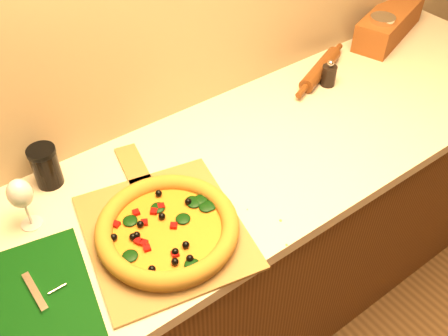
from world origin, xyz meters
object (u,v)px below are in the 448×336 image
(coffee_canister, at_px, (380,32))
(dark_jar, at_px, (46,166))
(wine_glass, at_px, (20,195))
(pizza, at_px, (168,229))
(pizza_peel, at_px, (162,226))
(cutting_board, at_px, (31,311))
(pepper_grinder, at_px, (329,75))
(rolling_pin, at_px, (320,69))

(coffee_canister, distance_m, dark_jar, 1.39)
(coffee_canister, relative_size, wine_glass, 0.84)
(pizza, bearing_deg, coffee_canister, 15.72)
(pizza_peel, bearing_deg, cutting_board, -162.17)
(pizza_peel, relative_size, cutting_board, 1.42)
(cutting_board, distance_m, dark_jar, 0.44)
(pepper_grinder, xyz_separation_m, dark_jar, (-1.03, 0.11, 0.02))
(pepper_grinder, bearing_deg, cutting_board, -167.59)
(cutting_board, height_order, pepper_grinder, pepper_grinder)
(pizza, bearing_deg, pepper_grinder, 17.35)
(coffee_canister, bearing_deg, wine_glass, -176.87)
(pizza_peel, height_order, wine_glass, wine_glass)
(cutting_board, xyz_separation_m, pepper_grinder, (1.24, 0.27, 0.04))
(pizza_peel, height_order, pizza, pizza)
(coffee_canister, bearing_deg, pizza, -164.28)
(pizza, height_order, coffee_canister, coffee_canister)
(pizza, xyz_separation_m, dark_jar, (-0.17, 0.38, 0.03))
(coffee_canister, distance_m, wine_glass, 1.49)
(cutting_board, bearing_deg, pizza_peel, 17.09)
(pepper_grinder, xyz_separation_m, wine_glass, (-1.14, -0.01, 0.07))
(coffee_canister, bearing_deg, cutting_board, -167.76)
(wine_glass, bearing_deg, pepper_grinder, 0.42)
(pizza, relative_size, pepper_grinder, 3.69)
(cutting_board, bearing_deg, dark_jar, 73.03)
(pizza_peel, xyz_separation_m, pepper_grinder, (0.85, 0.23, 0.04))
(pizza, bearing_deg, rolling_pin, 20.57)
(cutting_board, xyz_separation_m, wine_glass, (0.10, 0.26, 0.11))
(pizza_peel, bearing_deg, rolling_pin, 30.08)
(rolling_pin, bearing_deg, pizza, -159.43)
(cutting_board, distance_m, rolling_pin, 1.30)
(pizza_peel, height_order, pepper_grinder, pepper_grinder)
(dark_jar, bearing_deg, coffee_canister, -1.69)
(cutting_board, xyz_separation_m, rolling_pin, (1.26, 0.33, 0.02))
(pepper_grinder, bearing_deg, rolling_pin, 71.58)
(coffee_canister, bearing_deg, pepper_grinder, -168.33)
(pepper_grinder, bearing_deg, coffee_canister, 11.67)
(rolling_pin, bearing_deg, pepper_grinder, -108.42)
(pepper_grinder, xyz_separation_m, coffee_canister, (0.35, 0.07, 0.03))
(pepper_grinder, height_order, rolling_pin, pepper_grinder)
(pizza, xyz_separation_m, cutting_board, (-0.38, -0.00, -0.03))
(pizza_peel, xyz_separation_m, wine_glass, (-0.28, 0.22, 0.11))
(pizza_peel, height_order, cutting_board, cutting_board)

